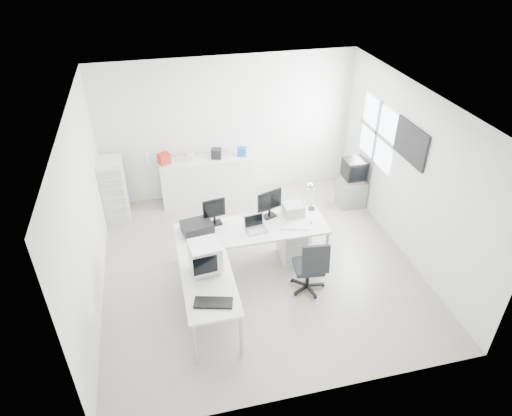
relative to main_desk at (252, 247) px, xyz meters
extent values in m
cube|color=beige|center=(0.11, -0.03, -0.38)|extent=(5.00, 5.00, 0.01)
cube|color=white|center=(0.11, -0.03, 2.42)|extent=(5.00, 5.00, 0.01)
cube|color=silver|center=(0.11, 2.47, 1.02)|extent=(5.00, 0.02, 2.80)
cube|color=silver|center=(-2.39, -0.03, 1.02)|extent=(0.02, 5.00, 2.80)
cube|color=silver|center=(2.61, -0.03, 1.02)|extent=(0.02, 5.00, 2.80)
cube|color=silver|center=(0.70, 0.05, -0.08)|extent=(0.40, 0.50, 0.60)
cube|color=black|center=(-0.85, 0.10, 0.46)|extent=(0.51, 0.43, 0.16)
cube|color=silver|center=(0.65, -0.15, 0.38)|extent=(0.45, 0.24, 0.02)
sphere|color=silver|center=(0.95, -0.10, 0.40)|extent=(0.05, 0.05, 0.05)
cube|color=#A8A8A8|center=(0.75, 0.22, 0.47)|extent=(0.33, 0.29, 0.19)
cube|color=black|center=(-0.85, -1.50, 0.39)|extent=(0.53, 0.32, 0.03)
cube|color=gray|center=(2.33, 1.35, -0.10)|extent=(0.50, 0.41, 0.54)
cube|color=silver|center=(-0.39, 2.21, 0.08)|extent=(1.83, 0.46, 0.92)
cube|color=#AA2818|center=(-1.19, 2.21, 0.64)|extent=(0.26, 0.25, 0.21)
cube|color=silver|center=(-0.69, 2.21, 0.61)|extent=(0.16, 0.15, 0.14)
cube|color=black|center=(-0.19, 2.21, 0.64)|extent=(0.23, 0.22, 0.19)
cube|color=#174AA7|center=(0.31, 2.21, 0.62)|extent=(0.19, 0.18, 0.16)
cylinder|color=silver|center=(-1.49, 2.25, 0.65)|extent=(0.07, 0.07, 0.22)
cube|color=silver|center=(-2.17, 1.96, 0.24)|extent=(0.43, 0.51, 1.22)
camera|label=1|loc=(-1.30, -5.71, 4.57)|focal=32.00mm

